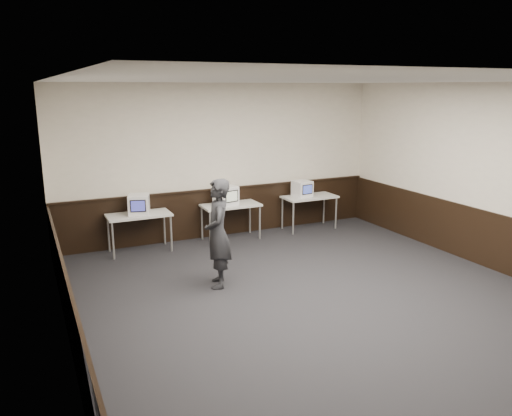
{
  "coord_description": "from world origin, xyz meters",
  "views": [
    {
      "loc": [
        -3.79,
        -5.71,
        3.12
      ],
      "look_at": [
        -0.36,
        1.6,
        1.15
      ],
      "focal_mm": 35.0,
      "sensor_mm": 36.0,
      "label": 1
    }
  ],
  "objects": [
    {
      "name": "desk_center",
      "position": [
        0.0,
        3.6,
        0.68
      ],
      "size": [
        1.2,
        0.6,
        0.75
      ],
      "color": "beige",
      "rests_on": "ground"
    },
    {
      "name": "desk_left",
      "position": [
        -1.9,
        3.6,
        0.68
      ],
      "size": [
        1.2,
        0.6,
        0.75
      ],
      "color": "beige",
      "rests_on": "ground"
    },
    {
      "name": "wainscot_back",
      "position": [
        0.0,
        3.98,
        0.5
      ],
      "size": [
        6.98,
        0.04,
        1.0
      ],
      "primitive_type": "cube",
      "color": "black",
      "rests_on": "back_wall"
    },
    {
      "name": "wainscot_right",
      "position": [
        3.48,
        0.0,
        0.5
      ],
      "size": [
        0.04,
        7.98,
        1.0
      ],
      "primitive_type": "cube",
      "color": "black",
      "rests_on": "right_wall"
    },
    {
      "name": "wainscot_rail",
      "position": [
        0.0,
        3.96,
        1.02
      ],
      "size": [
        6.98,
        0.06,
        0.04
      ],
      "primitive_type": "cube",
      "color": "black",
      "rests_on": "wainscot_back"
    },
    {
      "name": "left_wall",
      "position": [
        -3.5,
        0.0,
        1.6
      ],
      "size": [
        0.0,
        8.0,
        8.0
      ],
      "primitive_type": "plane",
      "rotation": [
        1.57,
        0.0,
        1.57
      ],
      "color": "beige",
      "rests_on": "ground"
    },
    {
      "name": "ceiling",
      "position": [
        0.0,
        0.0,
        3.2
      ],
      "size": [
        8.0,
        8.0,
        0.0
      ],
      "primitive_type": "plane",
      "rotation": [
        3.14,
        0.0,
        0.0
      ],
      "color": "white",
      "rests_on": "back_wall"
    },
    {
      "name": "floor",
      "position": [
        0.0,
        0.0,
        0.0
      ],
      "size": [
        8.0,
        8.0,
        0.0
      ],
      "primitive_type": "plane",
      "color": "black",
      "rests_on": "ground"
    },
    {
      "name": "emac_right",
      "position": [
        1.71,
        3.61,
        0.93
      ],
      "size": [
        0.4,
        0.42,
        0.36
      ],
      "rotation": [
        0.0,
        0.0,
        0.12
      ],
      "color": "white",
      "rests_on": "desk_right"
    },
    {
      "name": "wainscot_left",
      "position": [
        -3.48,
        0.0,
        0.5
      ],
      "size": [
        0.04,
        7.98,
        1.0
      ],
      "primitive_type": "cube",
      "color": "black",
      "rests_on": "left_wall"
    },
    {
      "name": "emac_center",
      "position": [
        -0.11,
        3.58,
        0.95
      ],
      "size": [
        0.48,
        0.5,
        0.4
      ],
      "rotation": [
        0.0,
        0.0,
        0.22
      ],
      "color": "white",
      "rests_on": "desk_center"
    },
    {
      "name": "back_wall",
      "position": [
        0.0,
        4.0,
        1.6
      ],
      "size": [
        7.0,
        0.0,
        7.0
      ],
      "primitive_type": "plane",
      "rotation": [
        1.57,
        0.0,
        0.0
      ],
      "color": "beige",
      "rests_on": "ground"
    },
    {
      "name": "desk_right",
      "position": [
        1.9,
        3.6,
        0.68
      ],
      "size": [
        1.2,
        0.6,
        0.75
      ],
      "color": "beige",
      "rests_on": "ground"
    },
    {
      "name": "right_wall",
      "position": [
        3.5,
        0.0,
        1.6
      ],
      "size": [
        0.0,
        8.0,
        8.0
      ],
      "primitive_type": "plane",
      "rotation": [
        1.57,
        0.0,
        -1.57
      ],
      "color": "beige",
      "rests_on": "ground"
    },
    {
      "name": "emac_left",
      "position": [
        -1.89,
        3.57,
        0.94
      ],
      "size": [
        0.49,
        0.5,
        0.39
      ],
      "rotation": [
        0.0,
        0.0,
        -0.29
      ],
      "color": "white",
      "rests_on": "desk_left"
    },
    {
      "name": "person",
      "position": [
        -1.14,
        1.36,
        0.87
      ],
      "size": [
        0.6,
        0.73,
        1.74
      ],
      "primitive_type": "imported",
      "rotation": [
        0.0,
        0.0,
        -1.89
      ],
      "color": "black",
      "rests_on": "ground"
    }
  ]
}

